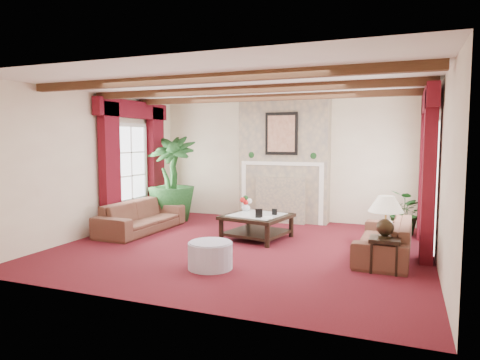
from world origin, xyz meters
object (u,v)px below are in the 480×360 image
at_px(potted_palm, 172,197).
at_px(ottoman, 210,255).
at_px(sofa_right, 384,232).
at_px(side_table, 384,255).
at_px(coffee_table, 257,227).
at_px(sofa_left, 141,212).

xyz_separation_m(potted_palm, ottoman, (2.34, -2.95, -0.35)).
relative_size(sofa_right, side_table, 4.12).
bearing_deg(side_table, coffee_table, 151.70).
distance_m(potted_palm, ottoman, 3.79).
distance_m(sofa_right, potted_palm, 4.82).
xyz_separation_m(side_table, ottoman, (-2.31, -0.73, -0.05)).
bearing_deg(sofa_right, potted_palm, -105.54).
height_order(potted_palm, side_table, potted_palm).
relative_size(coffee_table, side_table, 2.27).
xyz_separation_m(sofa_right, coffee_table, (-2.25, 0.42, -0.16)).
bearing_deg(coffee_table, ottoman, -79.65).
bearing_deg(side_table, sofa_left, 167.92).
distance_m(sofa_right, ottoman, 2.75).
bearing_deg(potted_palm, side_table, -25.51).
relative_size(potted_palm, ottoman, 3.17).
relative_size(sofa_right, potted_palm, 0.98).
xyz_separation_m(sofa_right, potted_palm, (-4.61, 1.41, 0.15)).
bearing_deg(sofa_right, coffee_table, -99.14).
bearing_deg(side_table, sofa_right, 92.97).
height_order(potted_palm, coffee_table, potted_palm).
relative_size(sofa_right, coffee_table, 1.82).
distance_m(side_table, ottoman, 2.42).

